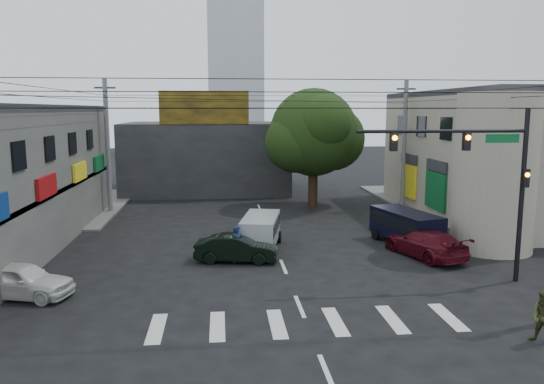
{
  "coord_description": "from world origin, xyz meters",
  "views": [
    {
      "loc": [
        -2.83,
        -21.36,
        7.16
      ],
      "look_at": [
        -0.33,
        4.0,
        3.18
      ],
      "focal_mm": 35.0,
      "sensor_mm": 36.0,
      "label": 1
    }
  ],
  "objects": [
    {
      "name": "maroon_sedan",
      "position": [
        7.1,
        2.96,
        0.69
      ],
      "size": [
        4.72,
        5.88,
        1.38
      ],
      "primitive_type": "imported",
      "rotation": [
        0.0,
        0.0,
        3.46
      ],
      "color": "#4D0B15",
      "rests_on": "ground"
    },
    {
      "name": "pedestrian_olive",
      "position": [
        6.99,
        -6.82,
        0.84
      ],
      "size": [
        1.41,
        1.4,
        1.69
      ],
      "primitive_type": "imported",
      "rotation": [
        0.0,
        0.0,
        -0.98
      ],
      "color": "#34381A",
      "rests_on": "ground"
    },
    {
      "name": "sidewalk_far_right",
      "position": [
        18.0,
        18.0,
        0.07
      ],
      "size": [
        16.0,
        16.0,
        0.15
      ],
      "primitive_type": "cube",
      "color": "#514F4C",
      "rests_on": "ground"
    },
    {
      "name": "billboard",
      "position": [
        -4.0,
        21.1,
        7.3
      ],
      "size": [
        7.0,
        0.3,
        2.6
      ],
      "primitive_type": "cube",
      "color": "olive",
      "rests_on": "building_far"
    },
    {
      "name": "utility_pole_far_right",
      "position": [
        10.5,
        16.0,
        4.6
      ],
      "size": [
        0.32,
        0.32,
        9.2
      ],
      "primitive_type": "cylinder",
      "color": "#59595B",
      "rests_on": "ground"
    },
    {
      "name": "traffic_officer",
      "position": [
        -2.08,
        2.94,
        0.88
      ],
      "size": [
        0.95,
        0.89,
        1.75
      ],
      "primitive_type": "imported",
      "rotation": [
        0.0,
        0.0,
        0.41
      ],
      "color": "#122140",
      "rests_on": "ground"
    },
    {
      "name": "traffic_gantry",
      "position": [
        7.82,
        -1.0,
        4.83
      ],
      "size": [
        7.1,
        0.35,
        7.2
      ],
      "color": "black",
      "rests_on": "ground"
    },
    {
      "name": "street_tree",
      "position": [
        4.0,
        17.0,
        5.47
      ],
      "size": [
        6.4,
        6.4,
        8.7
      ],
      "color": "black",
      "rests_on": "ground"
    },
    {
      "name": "corner_column",
      "position": [
        11.0,
        4.0,
        4.0
      ],
      "size": [
        4.0,
        4.0,
        8.0
      ],
      "primitive_type": "cylinder",
      "color": "gray",
      "rests_on": "ground"
    },
    {
      "name": "building_right",
      "position": [
        18.0,
        13.0,
        4.0
      ],
      "size": [
        14.0,
        18.0,
        8.0
      ],
      "primitive_type": "cube",
      "color": "gray",
      "rests_on": "ground"
    },
    {
      "name": "dark_sedan",
      "position": [
        -2.1,
        3.08,
        0.65
      ],
      "size": [
        2.64,
        4.37,
        1.29
      ],
      "primitive_type": "imported",
      "rotation": [
        0.0,
        0.0,
        1.41
      ],
      "color": "black",
      "rests_on": "ground"
    },
    {
      "name": "sidewalk_far_left",
      "position": [
        -18.0,
        18.0,
        0.07
      ],
      "size": [
        16.0,
        16.0,
        0.15
      ],
      "primitive_type": "cube",
      "color": "#514F4C",
      "rests_on": "ground"
    },
    {
      "name": "utility_pole_far_left",
      "position": [
        -10.5,
        16.0,
        4.6
      ],
      "size": [
        0.32,
        0.32,
        9.2
      ],
      "primitive_type": "cylinder",
      "color": "#59595B",
      "rests_on": "ground"
    },
    {
      "name": "ground",
      "position": [
        0.0,
        0.0,
        0.0
      ],
      "size": [
        160.0,
        160.0,
        0.0
      ],
      "primitive_type": "plane",
      "color": "black",
      "rests_on": "ground"
    },
    {
      "name": "tower_distant",
      "position": [
        0.0,
        70.0,
        22.0
      ],
      "size": [
        9.0,
        9.0,
        44.0
      ],
      "primitive_type": "cube",
      "color": "silver",
      "rests_on": "ground"
    },
    {
      "name": "white_compact",
      "position": [
        -10.5,
        -1.0,
        0.68
      ],
      "size": [
        3.71,
        4.86,
        1.37
      ],
      "primitive_type": "imported",
      "rotation": [
        0.0,
        0.0,
        1.3
      ],
      "color": "silver",
      "rests_on": "ground"
    },
    {
      "name": "building_far",
      "position": [
        -4.0,
        26.0,
        3.0
      ],
      "size": [
        14.0,
        10.0,
        6.0
      ],
      "primitive_type": "cube",
      "color": "#232326",
      "rests_on": "ground"
    },
    {
      "name": "navy_van",
      "position": [
        6.94,
        5.27,
        0.92
      ],
      "size": [
        5.4,
        3.91,
        1.83
      ],
      "primitive_type": null,
      "rotation": [
        0.0,
        0.0,
        1.82
      ],
      "color": "black",
      "rests_on": "ground"
    },
    {
      "name": "silver_minivan",
      "position": [
        -0.79,
        5.29,
        0.86
      ],
      "size": [
        4.65,
        3.21,
        1.73
      ],
      "primitive_type": null,
      "rotation": [
        0.0,
        0.0,
        1.37
      ],
      "color": "#AFB3B7",
      "rests_on": "ground"
    }
  ]
}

